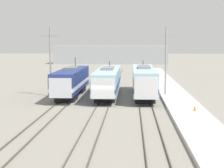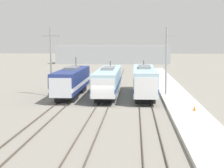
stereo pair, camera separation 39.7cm
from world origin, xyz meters
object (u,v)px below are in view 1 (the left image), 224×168
locomotive_far_left (71,81)px  catenary_tower_left (50,59)px  catenary_tower_right (166,60)px  locomotive_far_right (144,81)px  locomotive_center (108,81)px  traffic_cone (195,108)px

locomotive_far_left → catenary_tower_left: size_ratio=1.76×
catenary_tower_right → locomotive_far_right: bearing=179.6°
locomotive_center → catenary_tower_right: (7.94, -0.40, 3.02)m
catenary_tower_left → catenary_tower_right: 15.80m
locomotive_center → catenary_tower_left: catenary_tower_left is taller
catenary_tower_left → locomotive_center: bearing=2.9°
locomotive_far_left → catenary_tower_right: (12.93, 0.39, 3.00)m
locomotive_far_right → traffic_cone: locomotive_far_right is taller
locomotive_far_left → locomotive_far_right: bearing=2.4°
locomotive_center → locomotive_far_right: locomotive_far_right is taller
catenary_tower_left → catenary_tower_right: bearing=0.0°
catenary_tower_right → catenary_tower_left: bearing=180.0°
locomotive_far_left → catenary_tower_right: bearing=1.7°
catenary_tower_right → locomotive_center: bearing=177.1°
catenary_tower_left → traffic_cone: bearing=-34.5°
locomotive_far_left → catenary_tower_right: catenary_tower_right is taller
locomotive_far_right → traffic_cone: 13.28m
locomotive_far_left → locomotive_far_right: locomotive_far_left is taller
locomotive_far_right → catenary_tower_left: catenary_tower_left is taller
locomotive_far_left → catenary_tower_left: catenary_tower_left is taller
locomotive_center → traffic_cone: locomotive_center is taller
locomotive_center → locomotive_far_right: bearing=-4.4°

